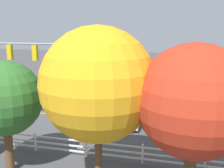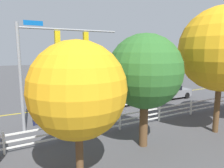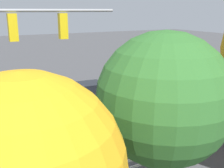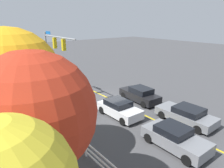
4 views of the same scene
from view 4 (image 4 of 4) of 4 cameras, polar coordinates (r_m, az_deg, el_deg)
The scene contains 12 objects.
ground_plane at distance 21.11m, azimuth -0.02°, elevation -4.36°, with size 120.00×120.00×0.00m, color #444447.
lane_center_stripe at distance 18.37m, azimuth 7.73°, elevation -7.92°, with size 28.00×0.16×0.01m, color gold.
signal_assembly at distance 21.14m, azimuth -15.83°, elevation 8.23°, with size 6.50×0.38×6.70m.
car_0 at distance 17.44m, azimuth 1.99°, elevation -6.73°, with size 4.01×1.96×1.37m.
car_1 at distance 20.72m, azimuth 7.64°, elevation -2.86°, with size 4.48×2.03×1.45m.
car_2 at distance 14.01m, azimuth 16.87°, elevation -13.92°, with size 4.21×1.99×1.40m.
car_3 at distance 17.45m, azimuth 19.70°, elevation -7.93°, with size 4.65×2.14×1.31m.
pedestrian at distance 23.10m, azimuth -14.06°, elevation -0.53°, with size 0.42×0.30×1.69m.
white_rail_fence at distance 15.33m, azimuth -13.57°, elevation -11.12°, with size 26.10×0.10×1.15m.
tree_0 at distance 16.51m, azimuth -27.05°, elevation 1.82°, with size 3.76×3.76×5.81m.
tree_1 at distance 7.82m, azimuth -20.62°, elevation -7.71°, with size 4.46×4.46×6.86m.
tree_5 at distance 11.32m, azimuth -25.94°, elevation 1.49°, with size 4.91×4.91×7.49m.
Camera 4 is at (-15.51, 12.05, 7.74)m, focal length 33.33 mm.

